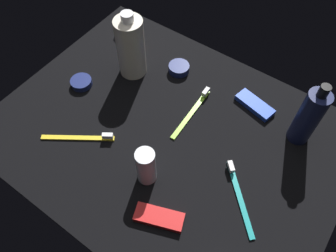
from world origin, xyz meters
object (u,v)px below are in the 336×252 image
(snack_bar_blue, at_px, (255,105))
(cream_tin_left, at_px, (179,68))
(toothbrush_teal, at_px, (239,193))
(snack_bar_red, at_px, (159,217))
(toothbrush_yellow, at_px, (82,137))
(snack_bar_orange, at_px, (129,42))
(lotion_bottle, at_px, (308,117))
(deodorant_stick, at_px, (146,166))
(bodywash_bottle, at_px, (131,47))
(toothbrush_lime, at_px, (193,110))
(cream_tin_right, at_px, (81,82))

(snack_bar_blue, bearing_deg, cream_tin_left, -165.19)
(toothbrush_teal, bearing_deg, snack_bar_red, -127.28)
(toothbrush_yellow, relative_size, snack_bar_orange, 1.50)
(lotion_bottle, relative_size, snack_bar_orange, 1.79)
(snack_bar_blue, bearing_deg, lotion_bottle, 2.90)
(deodorant_stick, bearing_deg, bodywash_bottle, 133.95)
(lotion_bottle, xyz_separation_m, toothbrush_lime, (-0.25, -0.08, -0.08))
(bodywash_bottle, bearing_deg, toothbrush_teal, -20.53)
(toothbrush_yellow, bearing_deg, deodorant_stick, 3.00)
(bodywash_bottle, bearing_deg, snack_bar_red, -44.22)
(deodorant_stick, distance_m, cream_tin_left, 0.34)
(bodywash_bottle, xyz_separation_m, snack_bar_orange, (-0.08, 0.08, -0.08))
(snack_bar_orange, relative_size, snack_bar_red, 1.00)
(cream_tin_left, bearing_deg, lotion_bottle, -2.17)
(deodorant_stick, distance_m, snack_bar_orange, 0.45)
(bodywash_bottle, height_order, cream_tin_left, bodywash_bottle)
(lotion_bottle, distance_m, snack_bar_red, 0.40)
(snack_bar_orange, xyz_separation_m, snack_bar_blue, (0.42, 0.00, 0.00))
(cream_tin_right, bearing_deg, snack_bar_red, -24.52)
(toothbrush_yellow, bearing_deg, lotion_bottle, 36.00)
(snack_bar_red, bearing_deg, toothbrush_teal, 32.16)
(cream_tin_left, bearing_deg, cream_tin_right, -133.81)
(bodywash_bottle, xyz_separation_m, snack_bar_red, (0.31, -0.30, -0.08))
(toothbrush_yellow, bearing_deg, snack_bar_red, -10.95)
(lotion_bottle, bearing_deg, toothbrush_yellow, -144.00)
(bodywash_bottle, relative_size, toothbrush_lime, 1.07)
(deodorant_stick, bearing_deg, toothbrush_teal, 23.52)
(deodorant_stick, relative_size, snack_bar_blue, 0.98)
(toothbrush_yellow, bearing_deg, toothbrush_teal, 13.65)
(snack_bar_red, xyz_separation_m, cream_tin_left, (-0.21, 0.38, 0.00))
(snack_bar_orange, bearing_deg, toothbrush_yellow, -52.47)
(deodorant_stick, bearing_deg, snack_bar_red, -38.19)
(lotion_bottle, bearing_deg, cream_tin_left, 177.83)
(bodywash_bottle, distance_m, snack_bar_red, 0.44)
(snack_bar_orange, bearing_deg, snack_bar_blue, 17.94)
(deodorant_stick, relative_size, snack_bar_orange, 0.98)
(lotion_bottle, distance_m, toothbrush_yellow, 0.53)
(snack_bar_red, bearing_deg, cream_tin_right, 134.91)
(toothbrush_yellow, height_order, snack_bar_blue, toothbrush_yellow)
(toothbrush_teal, height_order, snack_bar_blue, toothbrush_teal)
(bodywash_bottle, relative_size, cream_tin_right, 3.34)
(toothbrush_yellow, height_order, snack_bar_orange, toothbrush_yellow)
(snack_bar_red, height_order, snack_bar_blue, same)
(snack_bar_blue, distance_m, cream_tin_left, 0.23)
(cream_tin_left, bearing_deg, bodywash_bottle, -145.37)
(bodywash_bottle, distance_m, cream_tin_right, 0.17)
(toothbrush_teal, distance_m, cream_tin_right, 0.51)
(toothbrush_teal, relative_size, snack_bar_orange, 1.31)
(lotion_bottle, bearing_deg, bodywash_bottle, -172.77)
(deodorant_stick, height_order, snack_bar_blue, deodorant_stick)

